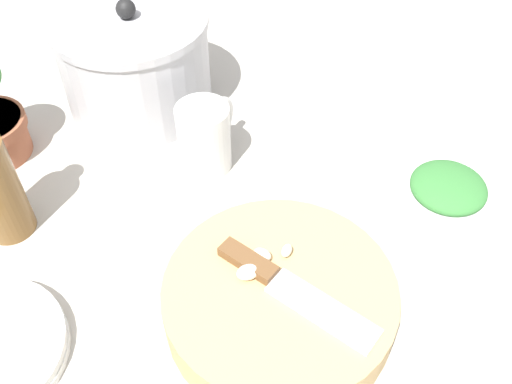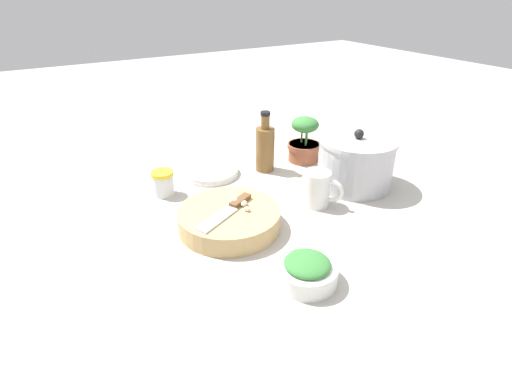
# 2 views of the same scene
# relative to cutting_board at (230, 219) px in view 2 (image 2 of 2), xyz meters

# --- Properties ---
(ground_plane) EXTENTS (5.00, 5.00, 0.00)m
(ground_plane) POSITION_rel_cutting_board_xyz_m (-0.00, 0.12, -0.03)
(ground_plane) COLOR #B2ADA3
(cutting_board) EXTENTS (0.26, 0.26, 0.05)m
(cutting_board) POSITION_rel_cutting_board_xyz_m (0.00, 0.00, 0.00)
(cutting_board) COLOR tan
(cutting_board) RESTS_ON ground_plane
(chef_knife) EXTENTS (0.11, 0.19, 0.01)m
(chef_knife) POSITION_rel_cutting_board_xyz_m (0.00, -0.00, 0.03)
(chef_knife) COLOR brown
(chef_knife) RESTS_ON cutting_board
(garlic_cloves) EXTENTS (0.08, 0.04, 0.02)m
(garlic_cloves) POSITION_rel_cutting_board_xyz_m (-0.01, 0.03, 0.03)
(garlic_cloves) COLOR silver
(garlic_cloves) RESTS_ON cutting_board
(herb_bowl) EXTENTS (0.13, 0.13, 0.06)m
(herb_bowl) POSITION_rel_cutting_board_xyz_m (0.26, 0.04, 0.00)
(herb_bowl) COLOR silver
(herb_bowl) RESTS_ON ground_plane
(spice_jar) EXTENTS (0.06, 0.06, 0.07)m
(spice_jar) POSITION_rel_cutting_board_xyz_m (-0.26, -0.08, 0.01)
(spice_jar) COLOR silver
(spice_jar) RESTS_ON ground_plane
(coffee_mug) EXTENTS (0.10, 0.09, 0.10)m
(coffee_mug) POSITION_rel_cutting_board_xyz_m (0.02, 0.26, 0.02)
(coffee_mug) COLOR silver
(coffee_mug) RESTS_ON ground_plane
(plate_stack) EXTENTS (0.18, 0.18, 0.02)m
(plate_stack) POSITION_rel_cutting_board_xyz_m (-0.31, 0.09, -0.02)
(plate_stack) COLOR silver
(plate_stack) RESTS_ON ground_plane
(oil_bottle) EXTENTS (0.06, 0.06, 0.20)m
(oil_bottle) POSITION_rel_cutting_board_xyz_m (-0.25, 0.26, 0.05)
(oil_bottle) COLOR brown
(oil_bottle) RESTS_ON ground_plane
(stock_pot) EXTENTS (0.23, 0.23, 0.18)m
(stock_pot) POSITION_rel_cutting_board_xyz_m (-0.02, 0.44, 0.05)
(stock_pot) COLOR #B2B2B7
(stock_pot) RESTS_ON ground_plane
(potted_herb) EXTENTS (0.11, 0.11, 0.15)m
(potted_herb) POSITION_rel_cutting_board_xyz_m (-0.25, 0.42, 0.04)
(potted_herb) COLOR #935138
(potted_herb) RESTS_ON ground_plane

